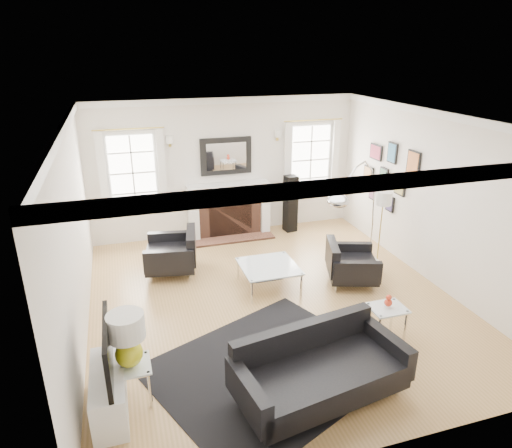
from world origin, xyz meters
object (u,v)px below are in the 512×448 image
object	(u,v)px
fireplace	(229,210)
gourd_lamp	(127,337)
arc_floor_lamp	(357,220)
sofa	(318,370)
armchair_left	(174,254)
armchair_right	(349,265)
coffee_table	(269,267)

from	to	relation	value
fireplace	gourd_lamp	distance (m)	4.91
fireplace	arc_floor_lamp	size ratio (longest dim) A/B	0.78
sofa	arc_floor_lamp	world-z (taller)	arc_floor_lamp
gourd_lamp	armchair_left	bearing A→B (deg)	73.86
sofa	armchair_right	distance (m)	2.80
coffee_table	armchair_right	bearing A→B (deg)	-9.86
armchair_right	arc_floor_lamp	bearing A→B (deg)	-90.45
arc_floor_lamp	fireplace	bearing A→B (deg)	116.77
armchair_left	armchair_right	bearing A→B (deg)	-24.17
coffee_table	arc_floor_lamp	size ratio (longest dim) A/B	0.41
coffee_table	gourd_lamp	distance (m)	3.05
armchair_left	armchair_right	size ratio (longest dim) A/B	1.00
fireplace	sofa	bearing A→B (deg)	-92.45
coffee_table	gourd_lamp	size ratio (longest dim) A/B	1.41
arc_floor_lamp	gourd_lamp	bearing A→B (deg)	-155.63
coffee_table	arc_floor_lamp	world-z (taller)	arc_floor_lamp
fireplace	armchair_left	xyz separation A→B (m)	(-1.34, -1.40, -0.19)
fireplace	sofa	distance (m)	4.92
armchair_left	arc_floor_lamp	distance (m)	3.16
arc_floor_lamp	sofa	bearing A→B (deg)	-126.58
fireplace	armchair_left	size ratio (longest dim) A/B	1.59
gourd_lamp	arc_floor_lamp	xyz separation A→B (m)	(3.59, 1.63, 0.34)
fireplace	gourd_lamp	bearing A→B (deg)	-116.64
armchair_right	arc_floor_lamp	world-z (taller)	arc_floor_lamp
fireplace	gourd_lamp	size ratio (longest dim) A/B	2.68
armchair_left	coffee_table	xyz separation A→B (m)	(1.40, -0.99, 0.01)
sofa	gourd_lamp	bearing A→B (deg)	165.04
fireplace	coffee_table	xyz separation A→B (m)	(0.06, -2.39, -0.18)
sofa	armchair_left	world-z (taller)	armchair_left
sofa	arc_floor_lamp	distance (m)	2.81
armchair_left	arc_floor_lamp	size ratio (longest dim) A/B	0.49
fireplace	armchair_right	bearing A→B (deg)	-62.06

